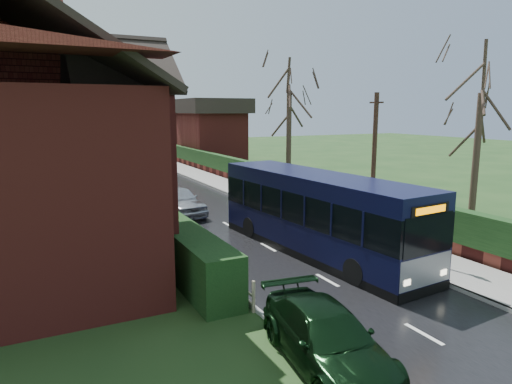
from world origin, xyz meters
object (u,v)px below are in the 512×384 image
brick_house (12,140)px  bus (318,215)px  telegraph_pole (374,161)px  bus_stop_sign (442,218)px  car_silver (177,200)px  car_green (327,338)px

brick_house → bus: (10.07, -4.21, -2.86)m
brick_house → telegraph_pole: size_ratio=2.36×
brick_house → telegraph_pole: 14.67m
bus_stop_sign → brick_house: bearing=163.4°
bus → car_silver: bus is taller
brick_house → bus: 11.29m
bus_stop_sign → telegraph_pole: 5.85m
brick_house → bus: size_ratio=1.43×
brick_house → car_green: brick_house is taller
bus → brick_house: bearing=152.7°
brick_house → telegraph_pole: (14.45, -2.21, -1.25)m
brick_house → car_silver: (7.23, 4.51, -3.60)m
bus → telegraph_pole: 5.08m
car_silver → telegraph_pole: 10.14m
bus → car_green: bearing=-127.4°
car_green → telegraph_pole: size_ratio=0.69×
brick_house → car_green: 12.82m
car_silver → car_green: size_ratio=1.06×
car_silver → bus_stop_sign: bearing=-71.9°
brick_house → bus_stop_sign: 15.07m
bus → telegraph_pole: size_ratio=1.65×
car_green → telegraph_pole: bearing=52.5°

